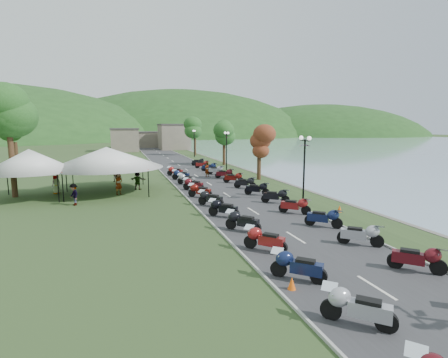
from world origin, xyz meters
TOP-DOWN VIEW (x-y plane):
  - road at (0.00, 40.00)m, footprint 7.00×120.00m
  - hills_backdrop at (0.00, 200.00)m, footprint 360.00×120.00m
  - far_building at (-2.00, 85.00)m, footprint 18.00×16.00m
  - moto_row_left at (-2.31, 15.09)m, footprint 2.60×41.24m
  - moto_row_right at (2.46, 22.75)m, footprint 2.60×45.02m
  - vendor_tent_main at (-9.65, 26.30)m, footprint 6.46×6.46m
  - vendor_tent_side at (-15.48, 25.25)m, footprint 4.58×4.58m
  - tree_park_left at (-16.97, 26.30)m, footprint 4.13×4.13m
  - tree_lakeside at (5.89, 29.07)m, footprint 2.26×2.26m
  - pedestrian_a at (-8.77, 24.85)m, footprint 0.84×0.80m
  - pedestrian_b at (-9.09, 32.18)m, footprint 0.86×0.50m
  - pedestrian_c at (-11.96, 21.59)m, footprint 0.85×1.13m
  - traffic_cone_near at (-3.00, 4.76)m, footprint 0.31×0.31m

SIDE VIEW (x-z plane):
  - hills_backdrop at x=0.00m, z-range -38.00..38.00m
  - pedestrian_a at x=-8.77m, z-range -0.93..0.93m
  - pedestrian_b at x=-9.09m, z-range -0.86..0.86m
  - pedestrian_c at x=-11.96m, z-range -0.81..0.81m
  - road at x=0.00m, z-range 0.00..0.02m
  - traffic_cone_near at x=-3.00m, z-range 0.00..0.48m
  - moto_row_left at x=-2.31m, z-range 0.00..1.10m
  - moto_row_right at x=2.46m, z-range 0.00..1.10m
  - vendor_tent_main at x=-9.65m, z-range 0.00..4.00m
  - vendor_tent_side at x=-15.48m, z-range 0.00..4.00m
  - far_building at x=-2.00m, z-range 0.00..5.00m
  - tree_lakeside at x=5.89m, z-range 0.00..6.27m
  - tree_park_left at x=-16.97m, z-range 0.00..11.47m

